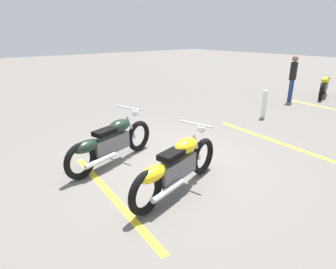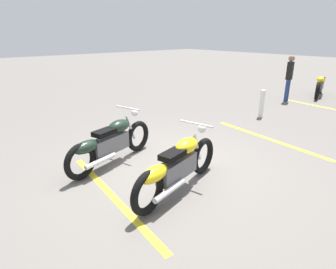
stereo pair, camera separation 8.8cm
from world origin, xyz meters
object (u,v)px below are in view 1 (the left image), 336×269
(motorcycle_dark_foreground, at_px, (110,142))
(bystander_near_row, at_px, (293,76))
(motorcycle_bright_foreground, at_px, (176,166))
(motorcycle_row_center, at_px, (324,85))
(bollard_post, at_px, (264,104))

(motorcycle_dark_foreground, bearing_deg, bystander_near_row, -11.49)
(motorcycle_bright_foreground, xyz_separation_m, motorcycle_dark_foreground, (-0.29, 1.60, 0.00))
(motorcycle_bright_foreground, height_order, motorcycle_row_center, motorcycle_bright_foreground)
(motorcycle_bright_foreground, bearing_deg, bystander_near_row, 2.59)
(motorcycle_dark_foreground, bearing_deg, motorcycle_bright_foreground, -95.30)
(motorcycle_bright_foreground, height_order, motorcycle_dark_foreground, same)
(motorcycle_dark_foreground, distance_m, motorcycle_row_center, 9.72)
(motorcycle_bright_foreground, distance_m, motorcycle_row_center, 9.59)
(motorcycle_dark_foreground, distance_m, bollard_post, 5.18)
(bollard_post, bearing_deg, bystander_near_row, 12.54)
(bollard_post, bearing_deg, motorcycle_row_center, 2.34)
(motorcycle_bright_foreground, relative_size, bollard_post, 2.63)
(motorcycle_bright_foreground, relative_size, bystander_near_row, 1.30)
(bollard_post, bearing_deg, motorcycle_bright_foreground, -162.29)
(motorcycle_row_center, bearing_deg, motorcycle_dark_foreground, -16.60)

